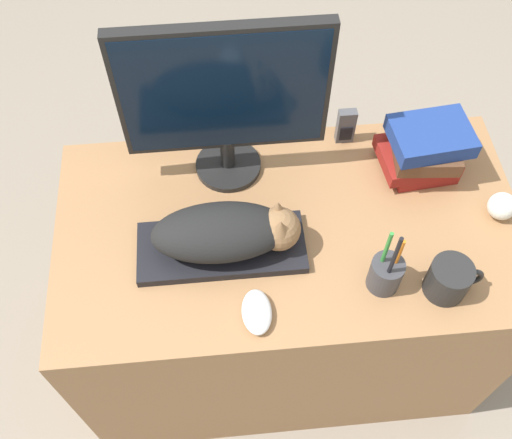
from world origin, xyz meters
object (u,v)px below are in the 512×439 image
phone (346,126)px  computer_mouse (257,312)px  keyboard (222,248)px  baseball (502,206)px  coffee_mug (449,279)px  book_stack (424,149)px  cat (231,231)px  pen_cup (386,273)px  monitor (224,97)px

phone → computer_mouse: bearing=-119.9°
keyboard → baseball: 0.68m
coffee_mug → book_stack: book_stack is taller
book_stack → keyboard: bearing=-159.3°
cat → computer_mouse: (0.04, -0.17, -0.06)m
computer_mouse → pen_cup: 0.30m
baseball → book_stack: book_stack is taller
cat → phone: 0.45m
baseball → book_stack: bearing=136.1°
monitor → pen_cup: monitor is taller
computer_mouse → phone: size_ratio=1.04×
cat → phone: size_ratio=3.22×
cat → coffee_mug: size_ratio=2.68×
coffee_mug → baseball: size_ratio=1.86×
coffee_mug → book_stack: bearing=86.3°
cat → computer_mouse: cat is taller
baseball → phone: bearing=140.8°
cat → monitor: monitor is taller
pen_cup → phone: bearing=91.7°
keyboard → coffee_mug: 0.52m
pen_cup → book_stack: pen_cup is taller
computer_mouse → baseball: baseball is taller
cat → baseball: size_ratio=4.97×
pen_cup → book_stack: 0.36m
monitor → baseball: (0.65, -0.21, -0.22)m
keyboard → coffee_mug: bearing=-16.6°
keyboard → baseball: (0.68, 0.04, 0.02)m
cat → monitor: (0.01, 0.25, 0.17)m
coffee_mug → computer_mouse: bearing=-176.7°
cat → pen_cup: pen_cup is taller
cat → coffee_mug: 0.50m
monitor → coffee_mug: bearing=-40.3°
computer_mouse → book_stack: 0.59m
monitor → coffee_mug: 0.64m
book_stack → cat: bearing=-158.3°
keyboard → pen_cup: (0.36, -0.12, 0.04)m
keyboard → phone: (0.35, 0.31, 0.04)m
coffee_mug → pen_cup: (-0.14, 0.03, 0.00)m
book_stack → coffee_mug: bearing=-93.7°
coffee_mug → book_stack: 0.35m
pen_cup → book_stack: size_ratio=1.03×
monitor → phone: 0.38m
cat → coffee_mug: cat is taller
keyboard → pen_cup: bearing=-18.7°
phone → book_stack: bearing=-34.1°
cat → baseball: 0.66m
baseball → phone: phone is taller
monitor → book_stack: 0.52m
cat → baseball: (0.66, 0.04, -0.05)m
baseball → coffee_mug: bearing=-134.4°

